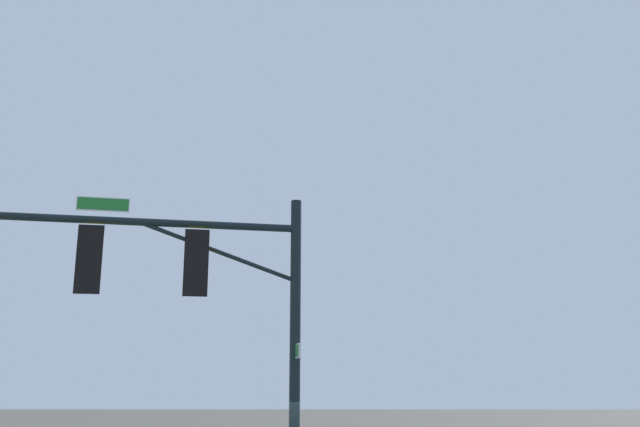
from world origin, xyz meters
name	(u,v)px	position (x,y,z in m)	size (l,w,h in m)	color
signal_pole_assembly	(153,288)	(2.54, 0.50, 4.48)	(6.53, 1.85, 6.24)	black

